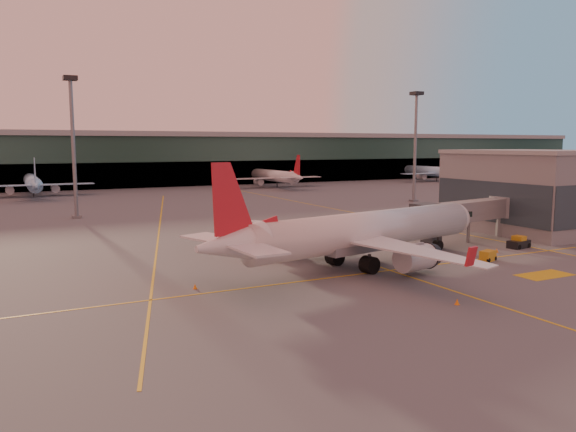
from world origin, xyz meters
name	(u,v)px	position (x,y,z in m)	size (l,w,h in m)	color
ground	(380,286)	(0.00, 0.00, 0.00)	(600.00, 600.00, 0.00)	#4C4F54
taxi_markings	(177,229)	(-7.32, 44.49, 0.01)	(100.12, 173.00, 0.01)	gold
terminal	(114,159)	(0.00, 141.79, 8.76)	(400.00, 20.00, 17.60)	#19382D
gate_building	(532,191)	(41.93, 17.93, 6.29)	(18.40, 22.40, 12.60)	slate
mast_west_near	(73,137)	(-20.00, 66.00, 14.86)	(2.40, 2.40, 25.60)	slate
mast_east_near	(415,138)	(55.00, 62.00, 14.86)	(2.40, 2.40, 25.60)	slate
distant_aircraft_row	(168,191)	(10.83, 118.00, 0.00)	(350.00, 34.00, 13.00)	#97D2FD
main_airplane	(358,233)	(2.62, 7.63, 3.86)	(39.09, 35.51, 11.87)	silver
jet_bridge	(474,213)	(26.52, 14.62, 4.03)	(21.19, 7.08, 5.87)	slate
catering_truck	(281,239)	(-2.48, 16.50, 2.30)	(5.62, 3.53, 4.04)	red
gpu_cart	(488,256)	(18.23, 3.90, 0.58)	(2.32, 1.78, 1.20)	#C78F18
pushback_tug	(519,243)	(28.15, 8.10, 0.65)	(3.33, 2.16, 1.60)	black
cone_nose	(497,250)	(23.07, 7.07, 0.26)	(0.43, 0.43, 0.55)	orange
cone_tail	(195,286)	(-16.09, 6.93, 0.24)	(0.40, 0.40, 0.50)	orange
cone_wing_right	(457,302)	(2.10, -8.11, 0.25)	(0.40, 0.40, 0.51)	orange
cone_wing_left	(282,241)	(1.96, 25.26, 0.24)	(0.39, 0.39, 0.50)	orange
cone_fwd	(490,258)	(18.74, 4.03, 0.25)	(0.41, 0.41, 0.52)	orange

